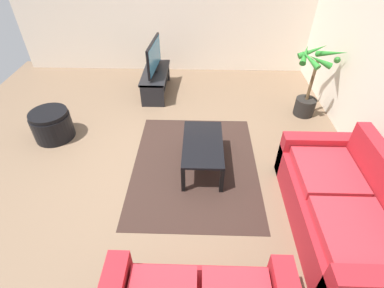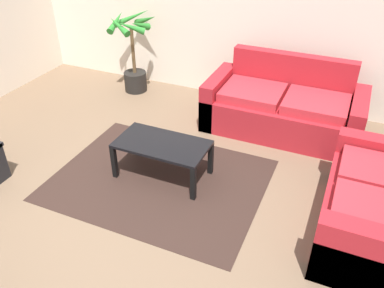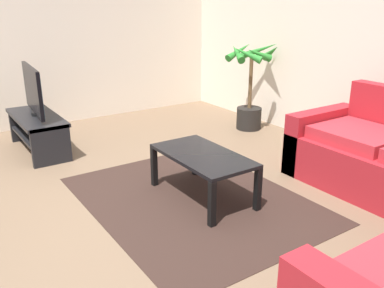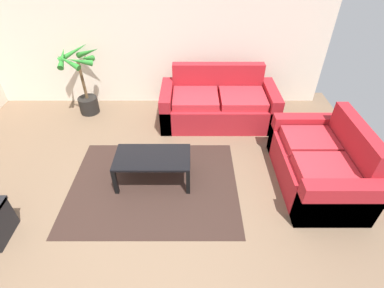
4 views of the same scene
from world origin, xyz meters
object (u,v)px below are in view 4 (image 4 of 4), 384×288
object	(u,v)px
coffee_table	(153,160)
potted_palm	(84,85)
couch_loveseat	(319,165)
couch_main	(218,105)

from	to	relation	value
coffee_table	potted_palm	bearing A→B (deg)	127.94
couch_loveseat	potted_palm	bearing A→B (deg)	153.10
coffee_table	couch_main	bearing A→B (deg)	57.19
couch_loveseat	potted_palm	size ratio (longest dim) A/B	1.27
couch_loveseat	coffee_table	bearing A→B (deg)	179.26
couch_main	coffee_table	size ratio (longest dim) A/B	1.98
couch_loveseat	coffee_table	size ratio (longest dim) A/B	1.55
couch_loveseat	potted_palm	xyz separation A→B (m)	(-3.52, 1.79, 0.25)
coffee_table	potted_palm	xyz separation A→B (m)	(-1.37, 1.76, 0.19)
couch_main	potted_palm	world-z (taller)	potted_palm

